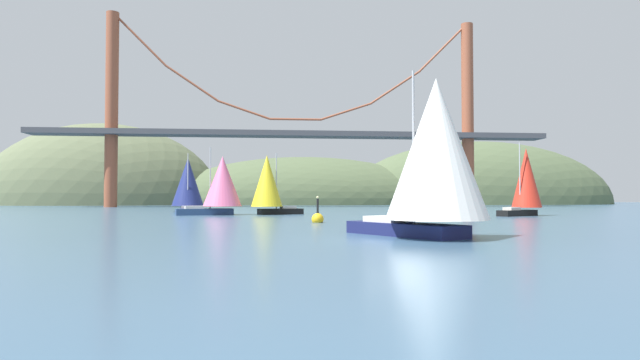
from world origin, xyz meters
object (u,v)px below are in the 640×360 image
object	(u,v)px
sailboat_yellow_sail	(268,183)
sailboat_navy_sail	(188,183)
channel_buoy	(318,218)
sailboat_scarlet_sail	(526,180)
sailboat_pink_spinnaker	(221,184)
sailboat_white_mainsail	(434,153)

from	to	relation	value
sailboat_yellow_sail	sailboat_navy_sail	bearing A→B (deg)	131.17
sailboat_navy_sail	channel_buoy	world-z (taller)	sailboat_navy_sail
sailboat_navy_sail	sailboat_yellow_sail	world-z (taller)	sailboat_navy_sail
sailboat_scarlet_sail	sailboat_navy_sail	world-z (taller)	sailboat_navy_sail
sailboat_pink_spinnaker	sailboat_scarlet_sail	bearing A→B (deg)	-9.92
sailboat_navy_sail	channel_buoy	bearing A→B (deg)	-64.99
sailboat_pink_spinnaker	sailboat_white_mainsail	size ratio (longest dim) A/B	0.86
sailboat_white_mainsail	sailboat_navy_sail	bearing A→B (deg)	111.63
sailboat_scarlet_sail	sailboat_yellow_sail	bearing A→B (deg)	167.07
channel_buoy	sailboat_yellow_sail	bearing A→B (deg)	101.53
sailboat_white_mainsail	channel_buoy	bearing A→B (deg)	104.63
sailboat_scarlet_sail	channel_buoy	distance (m)	31.11
sailboat_navy_sail	sailboat_scarlet_sail	bearing A→B (deg)	-25.96
sailboat_pink_spinnaker	sailboat_yellow_sail	xyz separation A→B (m)	(6.02, 0.67, 0.10)
sailboat_scarlet_sail	sailboat_white_mainsail	xyz separation A→B (m)	(-22.23, -33.45, 0.45)
sailboat_navy_sail	sailboat_yellow_sail	bearing A→B (deg)	-48.83
channel_buoy	sailboat_scarlet_sail	bearing A→B (deg)	28.51
sailboat_pink_spinnaker	channel_buoy	bearing A→B (deg)	-63.76
sailboat_pink_spinnaker	sailboat_yellow_sail	bearing A→B (deg)	6.36
sailboat_white_mainsail	sailboat_pink_spinnaker	bearing A→B (deg)	111.03
sailboat_yellow_sail	channel_buoy	xyz separation A→B (m)	(4.48, -21.98, -3.74)
sailboat_yellow_sail	channel_buoy	bearing A→B (deg)	-78.47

